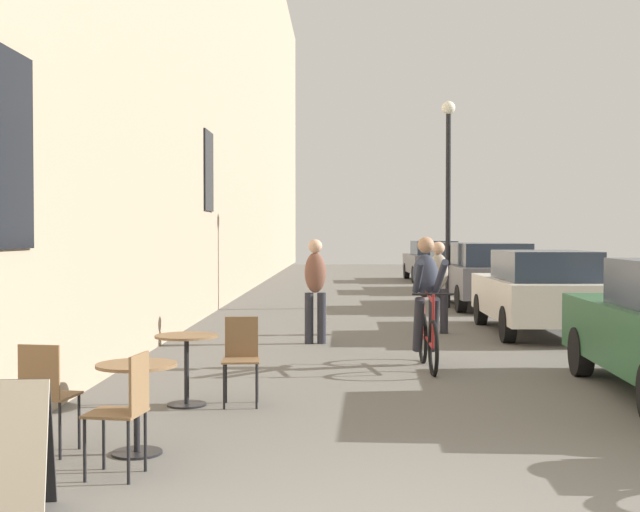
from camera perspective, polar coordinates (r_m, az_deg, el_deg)
cafe_table_near at (r=6.86m, az=-12.36°, el=-8.79°), size 0.64×0.64×0.72m
cafe_chair_near_toward_street at (r=6.99m, az=-18.15°, el=-8.68°), size 0.43×0.43×0.89m
cafe_chair_near_toward_wall at (r=6.24m, az=-13.09°, el=-9.87°), size 0.43×0.43×0.89m
cafe_table_mid at (r=8.67m, az=-9.06°, el=-6.63°), size 0.64×0.64×0.72m
cafe_chair_mid_toward_street at (r=8.67m, az=-5.38°, el=-6.65°), size 0.41×0.41×0.89m
sandwich_board_sign at (r=5.73m, az=-20.62°, el=-12.00°), size 0.59×0.43×0.84m
cyclist_on_bicycle at (r=11.08m, az=7.27°, el=-3.36°), size 0.52×1.76×1.74m
pedestrian_near at (r=13.33m, az=-0.32°, el=-1.98°), size 0.36×0.27×1.66m
pedestrian_mid at (r=14.85m, az=8.06°, el=-1.76°), size 0.36×0.26×1.61m
street_lamp at (r=20.19m, az=8.72°, el=5.34°), size 0.32×0.32×4.90m
parked_car_second at (r=15.15m, az=14.66°, el=-2.29°), size 1.77×4.12×1.46m
parked_car_third at (r=20.31m, az=11.22°, el=-1.21°), size 1.92×4.36×1.54m
parked_car_fourth at (r=26.09m, az=9.31°, el=-0.67°), size 1.87×4.24×1.49m
parked_car_fifth at (r=31.73m, az=7.63°, el=-0.28°), size 1.88×4.26×1.50m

